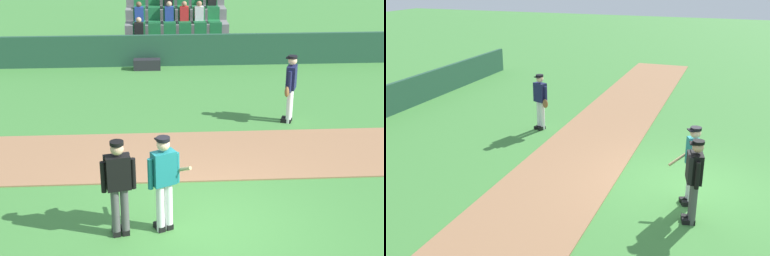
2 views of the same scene
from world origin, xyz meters
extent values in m
plane|color=#42843A|center=(0.00, 0.00, 0.00)|extent=(80.00, 80.00, 0.00)
cube|color=#9E704C|center=(0.00, 2.98, 0.01)|extent=(28.00, 2.62, 0.03)
cylinder|color=white|center=(-0.73, -0.14, 0.45)|extent=(0.14, 0.14, 0.90)
cylinder|color=white|center=(-0.59, -0.07, 0.45)|extent=(0.14, 0.14, 0.90)
cube|color=black|center=(-0.76, -0.08, 0.05)|extent=(0.22, 0.29, 0.10)
cube|color=black|center=(-0.62, -0.01, 0.05)|extent=(0.22, 0.29, 0.10)
cube|color=#197075|center=(-0.66, -0.10, 1.20)|extent=(0.46, 0.37, 0.60)
cylinder|color=#197075|center=(-0.89, -0.21, 1.15)|extent=(0.09, 0.09, 0.55)
cylinder|color=#197075|center=(-0.44, 0.01, 1.15)|extent=(0.09, 0.09, 0.55)
sphere|color=beige|center=(-0.66, -0.10, 1.63)|extent=(0.22, 0.22, 0.22)
cylinder|color=black|center=(-0.66, -0.10, 1.73)|extent=(0.23, 0.23, 0.06)
cube|color=black|center=(-0.71, -0.01, 1.70)|extent=(0.21, 0.19, 0.02)
cylinder|color=tan|center=(-0.48, 0.10, 1.05)|extent=(0.59, 0.62, 0.41)
cylinder|color=#4C4C4C|center=(-1.49, -0.24, 0.45)|extent=(0.14, 0.14, 0.90)
cylinder|color=#4C4C4C|center=(-1.34, -0.21, 0.45)|extent=(0.14, 0.14, 0.90)
cube|color=black|center=(-1.51, -0.19, 0.05)|extent=(0.17, 0.28, 0.10)
cube|color=black|center=(-1.35, -0.15, 0.05)|extent=(0.17, 0.28, 0.10)
cube|color=black|center=(-1.42, -0.23, 1.20)|extent=(0.44, 0.30, 0.60)
cylinder|color=black|center=(-1.66, -0.28, 1.15)|extent=(0.09, 0.09, 0.55)
cylinder|color=black|center=(-1.17, -0.17, 1.15)|extent=(0.09, 0.09, 0.55)
sphere|color=tan|center=(-1.42, -0.23, 1.63)|extent=(0.22, 0.22, 0.22)
cylinder|color=black|center=(-1.42, -0.23, 1.73)|extent=(0.23, 0.23, 0.06)
cube|color=black|center=(-1.44, -0.13, 1.70)|extent=(0.20, 0.16, 0.02)
cube|color=black|center=(-1.44, -0.10, 1.20)|extent=(0.45, 0.17, 0.56)
cylinder|color=white|center=(2.60, 4.85, 0.45)|extent=(0.14, 0.14, 0.90)
cylinder|color=white|center=(2.66, 5.00, 0.45)|extent=(0.14, 0.14, 0.90)
cube|color=black|center=(2.55, 4.87, 0.05)|extent=(0.29, 0.21, 0.10)
cube|color=black|center=(2.61, 5.02, 0.05)|extent=(0.29, 0.21, 0.10)
cube|color=#191E47|center=(2.63, 4.92, 1.20)|extent=(0.35, 0.45, 0.60)
cylinder|color=#191E47|center=(2.54, 4.69, 1.15)|extent=(0.09, 0.09, 0.55)
cylinder|color=#191E47|center=(2.72, 5.16, 1.15)|extent=(0.09, 0.09, 0.55)
sphere|color=beige|center=(2.63, 4.92, 1.63)|extent=(0.22, 0.22, 0.22)
cylinder|color=black|center=(2.63, 4.92, 1.73)|extent=(0.23, 0.23, 0.06)
cube|color=black|center=(2.54, 4.96, 1.70)|extent=(0.18, 0.21, 0.02)
ellipsoid|color=brown|center=(2.49, 4.69, 0.90)|extent=(0.19, 0.23, 0.28)
camera|label=1|loc=(-0.71, -8.79, 5.43)|focal=53.74mm
camera|label=2|loc=(-9.50, -0.74, 4.79)|focal=41.46mm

